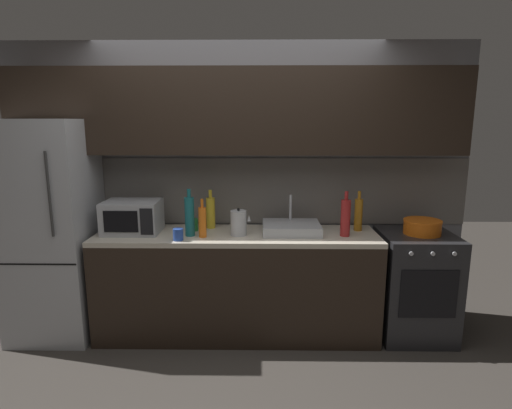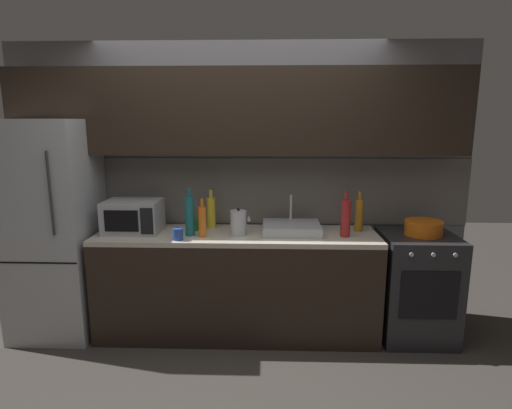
{
  "view_description": "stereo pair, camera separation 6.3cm",
  "coord_description": "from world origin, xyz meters",
  "views": [
    {
      "loc": [
        0.21,
        -2.46,
        1.83
      ],
      "look_at": [
        0.16,
        0.9,
        1.15
      ],
      "focal_mm": 29.09,
      "sensor_mm": 36.0,
      "label": 1
    },
    {
      "loc": [
        0.27,
        -2.46,
        1.83
      ],
      "look_at": [
        0.16,
        0.9,
        1.15
      ],
      "focal_mm": 29.09,
      "sensor_mm": 36.0,
      "label": 2
    }
  ],
  "objects": [
    {
      "name": "sink_basin",
      "position": [
        0.46,
        0.93,
        0.94
      ],
      "size": [
        0.48,
        0.38,
        0.3
      ],
      "color": "#ADAFB5",
      "rests_on": "counter_run"
    },
    {
      "name": "oven_range",
      "position": [
        1.52,
        0.9,
        0.45
      ],
      "size": [
        0.6,
        0.62,
        0.9
      ],
      "color": "#232326",
      "rests_on": "ground"
    },
    {
      "name": "refrigerator",
      "position": [
        -1.56,
        0.9,
        0.92
      ],
      "size": [
        0.68,
        0.69,
        1.84
      ],
      "color": "#ADAFB5",
      "rests_on": "ground"
    },
    {
      "name": "back_wall",
      "position": [
        0.0,
        1.2,
        1.55
      ],
      "size": [
        4.1,
        0.44,
        2.5
      ],
      "color": "slate",
      "rests_on": "ground"
    },
    {
      "name": "mug_green",
      "position": [
        -0.38,
        0.98,
        0.95
      ],
      "size": [
        0.08,
        0.08,
        0.1
      ],
      "primitive_type": "cylinder",
      "color": "#1E6B2D",
      "rests_on": "counter_run"
    },
    {
      "name": "microwave",
      "position": [
        -0.88,
        0.92,
        1.04
      ],
      "size": [
        0.46,
        0.35,
        0.27
      ],
      "color": "#A8AAAF",
      "rests_on": "counter_run"
    },
    {
      "name": "mug_blue",
      "position": [
        -0.45,
        0.69,
        0.95
      ],
      "size": [
        0.08,
        0.08,
        0.09
      ],
      "primitive_type": "cylinder",
      "color": "#234299",
      "rests_on": "counter_run"
    },
    {
      "name": "wine_bottle_teal",
      "position": [
        -0.38,
        0.82,
        1.07
      ],
      "size": [
        0.08,
        0.08,
        0.39
      ],
      "color": "#19666B",
      "rests_on": "counter_run"
    },
    {
      "name": "wine_bottle_orange",
      "position": [
        -0.27,
        0.78,
        1.03
      ],
      "size": [
        0.06,
        0.06,
        0.32
      ],
      "color": "orange",
      "rests_on": "counter_run"
    },
    {
      "name": "wine_bottle_red",
      "position": [
        0.89,
        0.83,
        1.06
      ],
      "size": [
        0.08,
        0.08,
        0.37
      ],
      "color": "#A82323",
      "rests_on": "counter_run"
    },
    {
      "name": "counter_run",
      "position": [
        0.0,
        0.9,
        0.45
      ],
      "size": [
        2.36,
        0.6,
        0.9
      ],
      "color": "black",
      "rests_on": "ground"
    },
    {
      "name": "wine_bottle_amber",
      "position": [
        1.04,
        1.01,
        1.04
      ],
      "size": [
        0.07,
        0.07,
        0.34
      ],
      "color": "#B27019",
      "rests_on": "counter_run"
    },
    {
      "name": "cooking_pot",
      "position": [
        1.55,
        0.9,
        0.96
      ],
      "size": [
        0.31,
        0.31,
        0.12
      ],
      "color": "orange",
      "rests_on": "oven_range"
    },
    {
      "name": "ground_plane",
      "position": [
        0.0,
        0.0,
        0.0
      ],
      "size": [
        10.0,
        10.0,
        0.0
      ],
      "primitive_type": "plane",
      "color": "#3D3833"
    },
    {
      "name": "wine_bottle_yellow",
      "position": [
        -0.24,
        1.08,
        1.04
      ],
      "size": [
        0.08,
        0.08,
        0.34
      ],
      "color": "gold",
      "rests_on": "counter_run"
    },
    {
      "name": "kettle",
      "position": [
        0.02,
        0.85,
        1.0
      ],
      "size": [
        0.17,
        0.13,
        0.23
      ],
      "color": "#B7BABF",
      "rests_on": "counter_run"
    }
  ]
}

